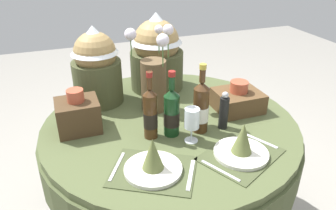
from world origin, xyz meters
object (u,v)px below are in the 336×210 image
Objects in this scene: wine_bottle_centre at (201,107)px; gift_tub_back_centre at (157,50)px; dining_table at (170,144)px; wine_bottle_right at (172,112)px; wine_bottle_left at (150,113)px; pepper_mill at (224,112)px; gift_tub_back_left at (96,63)px; place_setting_left at (153,162)px; wine_glass_right at (192,119)px; woven_basket_side_right at (237,99)px; flower_vase at (154,79)px; woven_basket_side_left at (78,114)px; place_setting_right at (242,146)px.

wine_bottle_centre is 0.74× the size of gift_tub_back_centre.
dining_table is 4.09× the size of wine_bottle_right.
pepper_mill is at bearing -6.69° from wine_bottle_left.
gift_tub_back_left is at bearing -168.74° from gift_tub_back_centre.
wine_glass_right is (0.24, 0.15, 0.07)m from place_setting_left.
gift_tub_back_left reaches higher than woven_basket_side_right.
flower_vase is 0.33m from wine_bottle_centre.
wine_bottle_centre is at bearing -154.49° from woven_basket_side_right.
place_setting_left is 1.76× the size of woven_basket_side_right.
place_setting_left is at bearing -60.80° from woven_basket_side_left.
place_setting_left is 2.48× the size of wine_glass_right.
gift_tub_back_centre is (0.11, 0.27, 0.07)m from flower_vase.
gift_tub_back_centre is at bearing 105.01° from pepper_mill.
wine_bottle_left is 0.96× the size of wine_bottle_centre.
wine_bottle_right is at bearing -5.98° from wine_bottle_left.
wine_glass_right is 0.56m from woven_basket_side_left.
woven_basket_side_left is (-0.25, 0.44, 0.04)m from place_setting_left.
woven_basket_side_left is (-0.68, 0.23, -0.01)m from pepper_mill.
flower_vase reaches higher than wine_bottle_left.
pepper_mill is 0.42× the size of gift_tub_back_centre.
woven_basket_side_left is (-0.42, -0.08, -0.09)m from flower_vase.
wine_bottle_left reaches higher than place_setting_right.
flower_vase reaches higher than place_setting_left.
place_setting_right is at bearing -48.07° from wine_glass_right.
gift_tub_back_left is at bearing 153.02° from woven_basket_side_right.
pepper_mill is at bearing 81.41° from place_setting_right.
dining_table is 0.59m from gift_tub_back_centre.
dining_table is 0.33m from wine_glass_right.
wine_glass_right is 0.39× the size of gift_tub_back_left.
pepper_mill is (0.20, 0.06, -0.03)m from wine_glass_right.
wine_bottle_left is at bearing -110.76° from flower_vase.
dining_table is 3.18× the size of place_setting_right.
wine_bottle_right reaches higher than wine_glass_right.
gift_tub_back_left reaches higher than dining_table.
wine_bottle_centre reaches higher than dining_table.
place_setting_right is 0.61m from flower_vase.
wine_bottle_left is 0.25m from wine_bottle_centre.
woven_basket_side_right is (0.43, -0.16, -0.12)m from flower_vase.
woven_basket_side_left is at bearing 119.20° from place_setting_left.
gift_tub_back_left is (-0.41, 0.49, 0.10)m from wine_bottle_centre.
wine_bottle_left reaches higher than dining_table.
wine_glass_right is at bearing -30.70° from wine_bottle_left.
woven_basket_side_right is (0.36, 0.21, -0.06)m from wine_glass_right.
place_setting_left is 0.96× the size of gift_tub_back_left.
wine_bottle_centre is at bearing 108.50° from place_setting_right.
flower_vase is at bearing 159.59° from woven_basket_side_right.
wine_bottle_right is 1.36× the size of woven_basket_side_right.
place_setting_right is at bearing -63.35° from dining_table.
gift_tub_back_left reaches higher than wine_bottle_right.
pepper_mill reaches higher than wine_glass_right.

